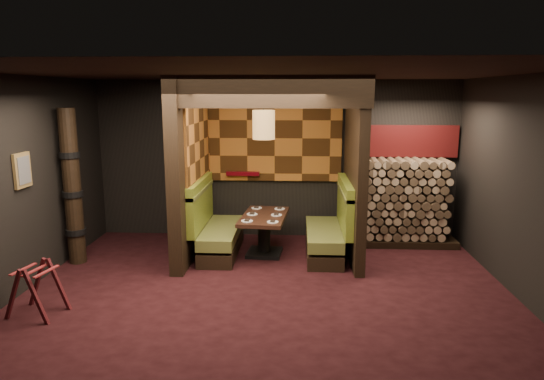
{
  "coord_description": "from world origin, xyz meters",
  "views": [
    {
      "loc": [
        0.38,
        -5.99,
        2.61
      ],
      "look_at": [
        0.0,
        1.3,
        1.15
      ],
      "focal_mm": 32.0,
      "sensor_mm": 36.0,
      "label": 1
    }
  ],
  "objects_px": {
    "totem_column": "(72,188)",
    "luggage_rack": "(36,287)",
    "booth_bench_left": "(215,230)",
    "booth_bench_right": "(330,231)",
    "firewood_stack": "(406,202)",
    "dining_table": "(264,229)",
    "pendant_lamp": "(264,125)"
  },
  "relations": [
    {
      "from": "dining_table",
      "to": "luggage_rack",
      "type": "xyz_separation_m",
      "value": [
        -2.57,
        -2.33,
        -0.1
      ]
    },
    {
      "from": "totem_column",
      "to": "firewood_stack",
      "type": "relative_size",
      "value": 1.39
    },
    {
      "from": "totem_column",
      "to": "luggage_rack",
      "type": "bearing_deg",
      "value": -79.4
    },
    {
      "from": "pendant_lamp",
      "to": "totem_column",
      "type": "height_order",
      "value": "pendant_lamp"
    },
    {
      "from": "luggage_rack",
      "to": "firewood_stack",
      "type": "bearing_deg",
      "value": 31.54
    },
    {
      "from": "dining_table",
      "to": "booth_bench_left",
      "type": "bearing_deg",
      "value": 177.7
    },
    {
      "from": "dining_table",
      "to": "pendant_lamp",
      "type": "height_order",
      "value": "pendant_lamp"
    },
    {
      "from": "booth_bench_left",
      "to": "pendant_lamp",
      "type": "relative_size",
      "value": 1.69
    },
    {
      "from": "booth_bench_right",
      "to": "firewood_stack",
      "type": "bearing_deg",
      "value": 27.35
    },
    {
      "from": "booth_bench_left",
      "to": "booth_bench_right",
      "type": "xyz_separation_m",
      "value": [
        1.89,
        0.0,
        0.0
      ]
    },
    {
      "from": "dining_table",
      "to": "totem_column",
      "type": "xyz_separation_m",
      "value": [
        -2.91,
        -0.52,
        0.75
      ]
    },
    {
      "from": "booth_bench_left",
      "to": "luggage_rack",
      "type": "bearing_deg",
      "value": -126.47
    },
    {
      "from": "booth_bench_right",
      "to": "firewood_stack",
      "type": "height_order",
      "value": "firewood_stack"
    },
    {
      "from": "totem_column",
      "to": "firewood_stack",
      "type": "height_order",
      "value": "totem_column"
    },
    {
      "from": "booth_bench_left",
      "to": "dining_table",
      "type": "xyz_separation_m",
      "value": [
        0.82,
        -0.03,
        0.04
      ]
    },
    {
      "from": "pendant_lamp",
      "to": "firewood_stack",
      "type": "xyz_separation_m",
      "value": [
        2.43,
        0.78,
        -1.38
      ]
    },
    {
      "from": "dining_table",
      "to": "luggage_rack",
      "type": "relative_size",
      "value": 1.9
    },
    {
      "from": "luggage_rack",
      "to": "booth_bench_right",
      "type": "bearing_deg",
      "value": 33.01
    },
    {
      "from": "booth_bench_right",
      "to": "totem_column",
      "type": "height_order",
      "value": "totem_column"
    },
    {
      "from": "booth_bench_left",
      "to": "totem_column",
      "type": "height_order",
      "value": "totem_column"
    },
    {
      "from": "booth_bench_right",
      "to": "totem_column",
      "type": "xyz_separation_m",
      "value": [
        -3.98,
        -0.55,
        0.79
      ]
    },
    {
      "from": "booth_bench_left",
      "to": "luggage_rack",
      "type": "relative_size",
      "value": 2.3
    },
    {
      "from": "pendant_lamp",
      "to": "luggage_rack",
      "type": "bearing_deg",
      "value": -138.34
    },
    {
      "from": "booth_bench_left",
      "to": "booth_bench_right",
      "type": "distance_m",
      "value": 1.89
    },
    {
      "from": "booth_bench_left",
      "to": "booth_bench_right",
      "type": "relative_size",
      "value": 1.0
    },
    {
      "from": "booth_bench_right",
      "to": "pendant_lamp",
      "type": "relative_size",
      "value": 1.69
    },
    {
      "from": "booth_bench_left",
      "to": "dining_table",
      "type": "bearing_deg",
      "value": -2.3
    },
    {
      "from": "booth_bench_left",
      "to": "luggage_rack",
      "type": "xyz_separation_m",
      "value": [
        -1.75,
        -2.37,
        -0.06
      ]
    },
    {
      "from": "booth_bench_left",
      "to": "totem_column",
      "type": "distance_m",
      "value": 2.3
    },
    {
      "from": "booth_bench_left",
      "to": "firewood_stack",
      "type": "distance_m",
      "value": 3.34
    },
    {
      "from": "pendant_lamp",
      "to": "firewood_stack",
      "type": "height_order",
      "value": "pendant_lamp"
    },
    {
      "from": "booth_bench_left",
      "to": "firewood_stack",
      "type": "height_order",
      "value": "firewood_stack"
    }
  ]
}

